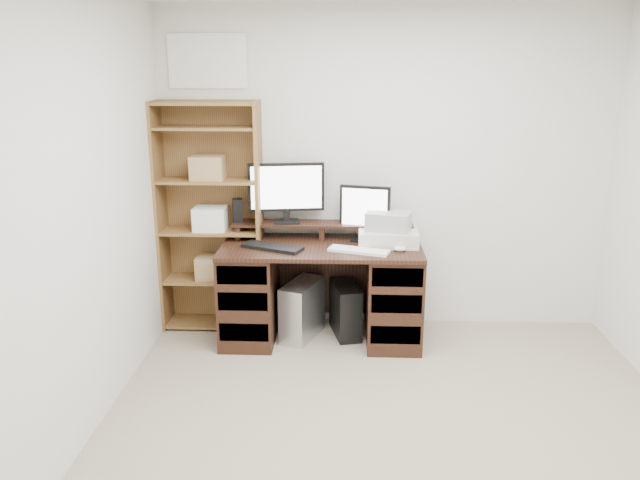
# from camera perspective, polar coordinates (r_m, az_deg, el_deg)

# --- Properties ---
(room) EXTENTS (3.54, 4.04, 2.54)m
(room) POSITION_cam_1_polar(r_m,az_deg,el_deg) (2.98, 8.05, -0.22)
(room) COLOR tan
(room) RESTS_ON ground
(desk) EXTENTS (1.50, 0.70, 0.75)m
(desk) POSITION_cam_1_polar(r_m,az_deg,el_deg) (4.80, 0.11, -4.60)
(desk) COLOR black
(desk) RESTS_ON ground
(riser_shelf) EXTENTS (1.40, 0.22, 0.12)m
(riser_shelf) POSITION_cam_1_polar(r_m,az_deg,el_deg) (4.86, 0.20, 1.28)
(riser_shelf) COLOR black
(riser_shelf) RESTS_ON desk
(monitor_wide) EXTENTS (0.58, 0.18, 0.46)m
(monitor_wide) POSITION_cam_1_polar(r_m,az_deg,el_deg) (4.82, -3.10, 4.63)
(monitor_wide) COLOR black
(monitor_wide) RESTS_ON riser_shelf
(monitor_small) EXTENTS (0.39, 0.18, 0.42)m
(monitor_small) POSITION_cam_1_polar(r_m,az_deg,el_deg) (4.77, 4.12, 2.67)
(monitor_small) COLOR black
(monitor_small) RESTS_ON desk
(speaker) EXTENTS (0.09, 0.09, 0.19)m
(speaker) POSITION_cam_1_polar(r_m,az_deg,el_deg) (4.89, -7.53, 2.71)
(speaker) COLOR black
(speaker) RESTS_ON riser_shelf
(keyboard_black) EXTENTS (0.48, 0.32, 0.03)m
(keyboard_black) POSITION_cam_1_polar(r_m,az_deg,el_deg) (4.60, -4.37, -0.66)
(keyboard_black) COLOR black
(keyboard_black) RESTS_ON desk
(keyboard_white) EXTENTS (0.46, 0.26, 0.02)m
(keyboard_white) POSITION_cam_1_polar(r_m,az_deg,el_deg) (4.52, 3.57, -0.98)
(keyboard_white) COLOR white
(keyboard_white) RESTS_ON desk
(mouse) EXTENTS (0.10, 0.07, 0.04)m
(mouse) POSITION_cam_1_polar(r_m,az_deg,el_deg) (4.56, 7.32, -0.81)
(mouse) COLOR silver
(mouse) RESTS_ON desk
(printer) EXTENTS (0.45, 0.35, 0.11)m
(printer) POSITION_cam_1_polar(r_m,az_deg,el_deg) (4.72, 6.25, 0.29)
(printer) COLOR beige
(printer) RESTS_ON desk
(basket) EXTENTS (0.37, 0.30, 0.14)m
(basket) POSITION_cam_1_polar(r_m,az_deg,el_deg) (4.69, 6.30, 1.74)
(basket) COLOR #9B9FA5
(basket) RESTS_ON printer
(tower_silver) EXTENTS (0.34, 0.49, 0.45)m
(tower_silver) POSITION_cam_1_polar(r_m,az_deg,el_deg) (4.87, -1.62, -6.39)
(tower_silver) COLOR #B5B7BC
(tower_silver) RESTS_ON ground
(tower_black) EXTENTS (0.26, 0.44, 0.41)m
(tower_black) POSITION_cam_1_polar(r_m,az_deg,el_deg) (4.92, 2.34, -6.37)
(tower_black) COLOR black
(tower_black) RESTS_ON ground
(bookshelf) EXTENTS (0.80, 0.30, 1.80)m
(bookshelf) POSITION_cam_1_polar(r_m,az_deg,el_deg) (4.95, -9.94, 2.22)
(bookshelf) COLOR olive
(bookshelf) RESTS_ON ground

